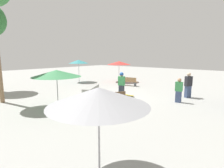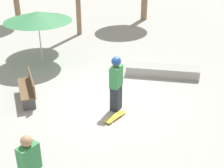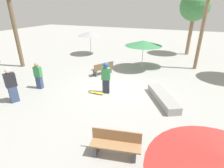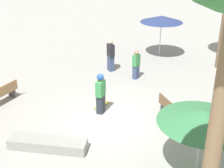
{
  "view_description": "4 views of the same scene",
  "coord_description": "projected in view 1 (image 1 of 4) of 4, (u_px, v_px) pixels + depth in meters",
  "views": [
    {
      "loc": [
        7.92,
        -9.28,
        2.93
      ],
      "look_at": [
        -0.2,
        0.21,
        0.89
      ],
      "focal_mm": 28.0,
      "sensor_mm": 36.0,
      "label": 1
    },
    {
      "loc": [
        6.76,
        5.94,
        5.06
      ],
      "look_at": [
        0.07,
        0.33,
        0.67
      ],
      "focal_mm": 50.0,
      "sensor_mm": 36.0,
      "label": 2
    },
    {
      "loc": [
        -3.28,
        8.61,
        4.41
      ],
      "look_at": [
        -0.28,
        1.27,
        0.87
      ],
      "focal_mm": 28.0,
      "sensor_mm": 36.0,
      "label": 3
    },
    {
      "loc": [
        -8.21,
        -6.85,
        6.55
      ],
      "look_at": [
        0.45,
        0.21,
        1.4
      ],
      "focal_mm": 50.0,
      "sensor_mm": 36.0,
      "label": 4
    }
  ],
  "objects": [
    {
      "name": "shade_umbrella_grey",
      "position": [
        99.0,
        97.0,
        3.95
      ],
      "size": [
        2.35,
        2.35,
        2.23
      ],
      "color": "#B7B7BC",
      "rests_on": "ground_plane"
    },
    {
      "name": "skater_main",
      "position": [
        122.0,
        83.0,
        12.68
      ],
      "size": [
        0.52,
        0.38,
        1.75
      ],
      "rotation": [
        0.0,
        0.0,
        0.28
      ],
      "color": "#282D38",
      "rests_on": "ground_plane"
    },
    {
      "name": "bystander_watching",
      "position": [
        179.0,
        90.0,
        10.94
      ],
      "size": [
        0.44,
        0.26,
        1.55
      ],
      "rotation": [
        0.0,
        0.0,
        3.21
      ],
      "color": "#38476B",
      "rests_on": "ground_plane"
    },
    {
      "name": "shade_umbrella_red",
      "position": [
        119.0,
        63.0,
        19.51
      ],
      "size": [
        2.64,
        2.64,
        2.3
      ],
      "color": "#B7B7BC",
      "rests_on": "ground_plane"
    },
    {
      "name": "shade_umbrella_teal",
      "position": [
        79.0,
        62.0,
        19.24
      ],
      "size": [
        2.16,
        2.16,
        2.46
      ],
      "color": "#B7B7BC",
      "rests_on": "ground_plane"
    },
    {
      "name": "skateboard",
      "position": [
        129.0,
        95.0,
        12.79
      ],
      "size": [
        0.8,
        0.21,
        0.07
      ],
      "rotation": [
        0.0,
        0.0,
        0.01
      ],
      "color": "gold",
      "rests_on": "ground_plane"
    },
    {
      "name": "ground_plane",
      "position": [
        112.0,
        97.0,
        12.52
      ],
      "size": [
        60.0,
        60.0,
        0.0
      ],
      "primitive_type": "plane",
      "color": "#9E9E99"
    },
    {
      "name": "bench_far",
      "position": [
        129.0,
        81.0,
        17.05
      ],
      "size": [
        1.65,
        0.74,
        0.85
      ],
      "rotation": [
        0.0,
        0.0,
        0.19
      ],
      "color": "#47474C",
      "rests_on": "ground_plane"
    },
    {
      "name": "bystander_far",
      "position": [
        188.0,
        85.0,
        12.19
      ],
      "size": [
        0.46,
        0.56,
        1.78
      ],
      "rotation": [
        0.0,
        0.0,
        1.11
      ],
      "color": "#38476B",
      "rests_on": "ground_plane"
    },
    {
      "name": "bench_near",
      "position": [
        113.0,
        100.0,
        9.97
      ],
      "size": [
        1.19,
        1.6,
        0.85
      ],
      "rotation": [
        0.0,
        0.0,
        4.18
      ],
      "color": "#47474C",
      "rests_on": "ground_plane"
    },
    {
      "name": "shade_umbrella_green",
      "position": [
        57.0,
        73.0,
        9.56
      ],
      "size": [
        2.67,
        2.67,
        2.16
      ],
      "color": "#B7B7BC",
      "rests_on": "ground_plane"
    },
    {
      "name": "concrete_ledge",
      "position": [
        91.0,
        89.0,
        14.59
      ],
      "size": [
        1.92,
        2.68,
        0.37
      ],
      "rotation": [
        0.0,
        0.0,
        2.09
      ],
      "color": "gray",
      "rests_on": "ground_plane"
    }
  ]
}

